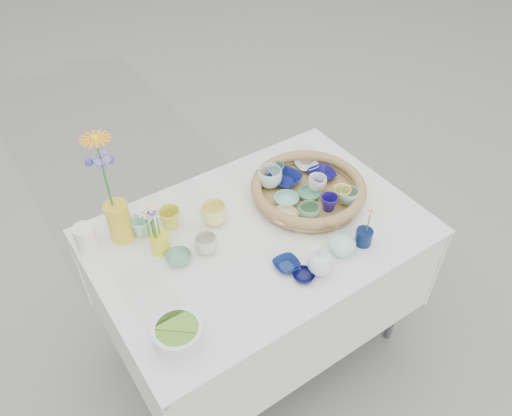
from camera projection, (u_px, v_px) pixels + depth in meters
ground at (258, 340)px, 2.45m from camera, size 80.00×80.00×0.00m
display_table at (258, 340)px, 2.45m from camera, size 1.26×0.86×0.77m
wicker_tray at (308, 190)px, 2.05m from camera, size 0.47×0.47×0.08m
tray_ceramic_0 at (284, 179)px, 2.11m from camera, size 0.17×0.17×0.03m
tray_ceramic_1 at (322, 175)px, 2.14m from camera, size 0.13×0.13×0.03m
tray_ceramic_2 at (342, 195)px, 2.01m from camera, size 0.08×0.08×0.07m
tray_ceramic_3 at (309, 195)px, 2.04m from camera, size 0.10×0.10×0.03m
tray_ceramic_4 at (309, 213)px, 1.93m from camera, size 0.11×0.11×0.07m
tray_ceramic_5 at (286, 200)px, 2.01m from camera, size 0.14×0.14×0.03m
tray_ceramic_6 at (270, 178)px, 2.08m from camera, size 0.11×0.11×0.08m
tray_ceramic_7 at (317, 183)px, 2.07m from camera, size 0.09×0.09×0.06m
tray_ceramic_8 at (306, 165)px, 2.19m from camera, size 0.11×0.11×0.02m
tray_ceramic_9 at (329, 203)px, 1.98m from camera, size 0.08×0.08×0.07m
tray_ceramic_10 at (285, 217)px, 1.94m from camera, size 0.12×0.12×0.03m
tray_ceramic_11 at (349, 197)px, 2.00m from camera, size 0.10×0.10×0.06m
tray_ceramic_12 at (277, 170)px, 2.14m from camera, size 0.07×0.07×0.06m
loose_ceramic_0 at (170, 218)px, 1.93m from camera, size 0.10×0.10×0.08m
loose_ceramic_1 at (214, 214)px, 1.94m from camera, size 0.13×0.13×0.08m
loose_ceramic_2 at (179, 258)px, 1.81m from camera, size 0.10×0.10×0.03m
loose_ceramic_3 at (206, 244)px, 1.84m from camera, size 0.10×0.10×0.07m
loose_ceramic_4 at (287, 265)px, 1.79m from camera, size 0.10×0.10×0.02m
loose_ceramic_5 at (142, 226)px, 1.90m from camera, size 0.11×0.11×0.08m
loose_ceramic_6 at (304, 276)px, 1.75m from camera, size 0.08×0.08×0.02m
fluted_bowl at (178, 335)px, 1.54m from camera, size 0.18×0.18×0.08m
bud_vase_paleblue at (321, 258)px, 1.73m from camera, size 0.11×0.11×0.15m
bud_vase_seafoam at (342, 242)px, 1.82m from camera, size 0.11×0.11×0.11m
bud_vase_cobalt at (364, 237)px, 1.86m from camera, size 0.07×0.07×0.06m
single_daisy at (369, 221)px, 1.81m from camera, size 0.08×0.08×0.12m
tall_vase_yellow at (119, 222)px, 1.85m from camera, size 0.10×0.10×0.17m
gerbera at (104, 174)px, 1.70m from camera, size 0.14×0.14×0.31m
hydrangea at (107, 184)px, 1.74m from camera, size 0.08×0.08×0.25m
white_pitcher at (86, 238)px, 1.83m from camera, size 0.13×0.12×0.11m
daisy_cup at (160, 243)px, 1.83m from camera, size 0.09×0.09×0.08m
daisy_posy at (150, 219)px, 1.75m from camera, size 0.09×0.09×0.16m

